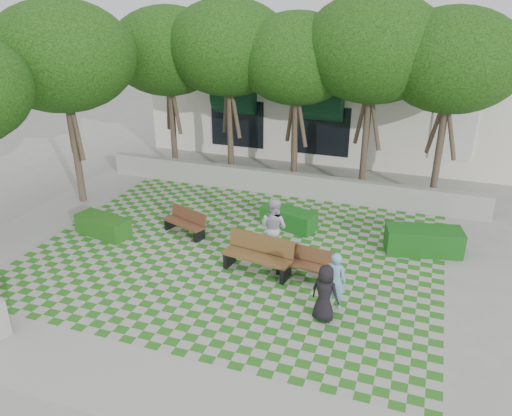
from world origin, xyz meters
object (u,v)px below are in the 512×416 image
at_px(bench_east, 305,263).
at_px(bench_west, 186,223).
at_px(person_white, 274,227).
at_px(hedge_west, 103,226).
at_px(person_blue, 335,280).
at_px(bench_mid, 258,255).
at_px(person_dark, 325,293).
at_px(hedge_midright, 289,219).
at_px(hedge_east, 423,241).

distance_m(bench_east, bench_west, 4.54).
bearing_deg(bench_west, person_white, 13.29).
relative_size(bench_east, hedge_west, 0.91).
distance_m(person_blue, person_white, 3.07).
distance_m(bench_east, bench_mid, 1.34).
bearing_deg(person_dark, person_blue, -86.69).
bearing_deg(bench_mid, hedge_west, -176.85).
distance_m(bench_east, hedge_midright, 3.17).
distance_m(bench_mid, person_dark, 2.76).
bearing_deg(person_dark, hedge_midright, -49.62).
xyz_separation_m(bench_west, person_blue, (5.38, -2.48, 0.37)).
bearing_deg(bench_east, bench_west, 170.86).
bearing_deg(person_white, hedge_west, 25.94).
height_order(bench_east, bench_mid, bench_mid).
bearing_deg(bench_mid, hedge_midright, 98.02).
height_order(bench_west, hedge_east, bench_west).
relative_size(bench_east, bench_mid, 0.80).
relative_size(hedge_midright, person_white, 1.01).
bearing_deg(person_blue, hedge_midright, -56.17).
relative_size(bench_east, hedge_midright, 0.90).
distance_m(bench_mid, hedge_midright, 3.05).
distance_m(hedge_west, person_dark, 8.05).
bearing_deg(bench_mid, person_white, 92.52).
xyz_separation_m(bench_west, hedge_west, (-2.50, -0.97, -0.08)).
height_order(person_blue, person_dark, person_blue).
bearing_deg(person_dark, hedge_west, -0.29).
bearing_deg(hedge_east, hedge_west, -167.27).
distance_m(bench_west, hedge_midright, 3.43).
distance_m(hedge_west, person_white, 5.69).
bearing_deg(person_dark, bench_east, -47.87).
bearing_deg(bench_mid, hedge_east, 40.33).
distance_m(hedge_midright, person_blue, 4.71).
height_order(hedge_midright, person_white, person_white).
relative_size(bench_mid, hedge_east, 0.93).
xyz_separation_m(person_blue, person_dark, (-0.12, -0.60, -0.03)).
bearing_deg(hedge_midright, bench_east, -65.58).
bearing_deg(hedge_west, person_blue, -10.81).
relative_size(bench_mid, hedge_midright, 1.13).
xyz_separation_m(hedge_east, person_blue, (-1.99, -3.73, 0.37)).
relative_size(bench_mid, bench_west, 1.25).
bearing_deg(hedge_east, bench_west, -170.34).
distance_m(hedge_east, person_white, 4.58).
distance_m(bench_east, hedge_east, 3.96).
relative_size(bench_west, person_blue, 1.08).
bearing_deg(person_blue, person_dark, 82.26).
height_order(hedge_midright, person_blue, person_blue).
height_order(hedge_east, person_blue, person_blue).
xyz_separation_m(bench_mid, bench_west, (-3.03, 1.47, -0.11)).
xyz_separation_m(hedge_midright, hedge_west, (-5.54, -2.55, -0.00)).
relative_size(hedge_west, person_white, 1.01).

